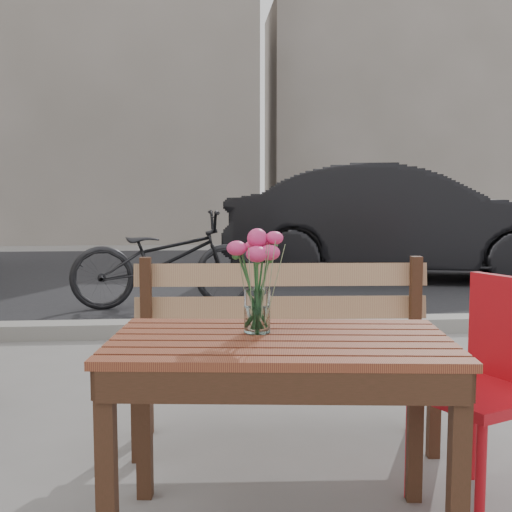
{
  "coord_description": "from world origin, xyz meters",
  "views": [
    {
      "loc": [
        -0.35,
        -2.22,
        1.16
      ],
      "look_at": [
        -0.16,
        -0.02,
        0.94
      ],
      "focal_mm": 45.0,
      "sensor_mm": 36.0,
      "label": 1
    }
  ],
  "objects_px": {
    "parked_car": "(402,222)",
    "bicycle": "(165,259)",
    "main_table": "(280,371)",
    "red_chair": "(494,374)",
    "main_vase": "(257,268)"
  },
  "relations": [
    {
      "from": "parked_car",
      "to": "bicycle",
      "type": "distance_m",
      "value": 3.7
    },
    {
      "from": "bicycle",
      "to": "main_table",
      "type": "bearing_deg",
      "value": -179.06
    },
    {
      "from": "red_chair",
      "to": "parked_car",
      "type": "xyz_separation_m",
      "value": [
        1.65,
        6.29,
        0.28
      ]
    },
    {
      "from": "main_vase",
      "to": "bicycle",
      "type": "bearing_deg",
      "value": 97.28
    },
    {
      "from": "parked_car",
      "to": "bicycle",
      "type": "relative_size",
      "value": 2.48
    },
    {
      "from": "main_vase",
      "to": "parked_car",
      "type": "distance_m",
      "value": 6.88
    },
    {
      "from": "red_chair",
      "to": "main_vase",
      "type": "height_order",
      "value": "main_vase"
    },
    {
      "from": "main_vase",
      "to": "parked_car",
      "type": "relative_size",
      "value": 0.08
    },
    {
      "from": "parked_car",
      "to": "bicycle",
      "type": "height_order",
      "value": "parked_car"
    },
    {
      "from": "main_table",
      "to": "bicycle",
      "type": "relative_size",
      "value": 0.62
    },
    {
      "from": "main_table",
      "to": "bicycle",
      "type": "distance_m",
      "value": 4.54
    },
    {
      "from": "red_chair",
      "to": "bicycle",
      "type": "distance_m",
      "value": 4.54
    },
    {
      "from": "main_vase",
      "to": "bicycle",
      "type": "relative_size",
      "value": 0.19
    },
    {
      "from": "red_chair",
      "to": "bicycle",
      "type": "bearing_deg",
      "value": 174.32
    },
    {
      "from": "bicycle",
      "to": "red_chair",
      "type": "bearing_deg",
      "value": -168.36
    }
  ]
}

